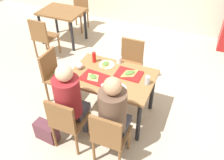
# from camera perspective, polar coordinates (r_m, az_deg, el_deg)

# --- Properties ---
(ground_plane) EXTENTS (10.00, 10.00, 0.02)m
(ground_plane) POSITION_cam_1_polar(r_m,az_deg,el_deg) (3.79, -0.00, -7.84)
(ground_plane) COLOR #B7A893
(main_table) EXTENTS (1.16, 0.78, 0.72)m
(main_table) POSITION_cam_1_polar(r_m,az_deg,el_deg) (3.36, -0.00, -0.33)
(main_table) COLOR olive
(main_table) RESTS_ON ground_plane
(chair_near_left) EXTENTS (0.40, 0.40, 0.84)m
(chair_near_left) POSITION_cam_1_polar(r_m,az_deg,el_deg) (3.07, -10.81, -9.39)
(chair_near_left) COLOR brown
(chair_near_left) RESTS_ON ground_plane
(chair_near_right) EXTENTS (0.40, 0.40, 0.84)m
(chair_near_right) POSITION_cam_1_polar(r_m,az_deg,el_deg) (2.87, -0.72, -12.90)
(chair_near_right) COLOR brown
(chair_near_right) RESTS_ON ground_plane
(chair_far_side) EXTENTS (0.40, 0.40, 0.84)m
(chair_far_side) POSITION_cam_1_polar(r_m,az_deg,el_deg) (4.03, 4.31, 4.57)
(chair_far_side) COLOR brown
(chair_far_side) RESTS_ON ground_plane
(chair_left_end) EXTENTS (0.40, 0.40, 0.84)m
(chair_left_end) POSITION_cam_1_polar(r_m,az_deg,el_deg) (3.84, -13.35, 1.61)
(chair_left_end) COLOR brown
(chair_left_end) RESTS_ON ground_plane
(person_in_red) EXTENTS (0.32, 0.42, 1.25)m
(person_in_red) POSITION_cam_1_polar(r_m,az_deg,el_deg) (2.97, -9.97, -4.39)
(person_in_red) COLOR #383842
(person_in_red) RESTS_ON ground_plane
(person_in_brown_jacket) EXTENTS (0.32, 0.42, 1.25)m
(person_in_brown_jacket) POSITION_cam_1_polar(r_m,az_deg,el_deg) (2.77, 0.40, -7.62)
(person_in_brown_jacket) COLOR #383842
(person_in_brown_jacket) RESTS_ON ground_plane
(tray_red_near) EXTENTS (0.38, 0.29, 0.02)m
(tray_red_near) POSITION_cam_1_polar(r_m,az_deg,el_deg) (3.27, -4.21, 0.58)
(tray_red_near) COLOR red
(tray_red_near) RESTS_ON main_table
(tray_red_far) EXTENTS (0.36, 0.26, 0.02)m
(tray_red_far) POSITION_cam_1_polar(r_m,az_deg,el_deg) (3.33, 4.00, 1.40)
(tray_red_far) COLOR red
(tray_red_far) RESTS_ON main_table
(paper_plate_center) EXTENTS (0.22, 0.22, 0.01)m
(paper_plate_center) POSITION_cam_1_polar(r_m,az_deg,el_deg) (3.51, -1.24, 3.68)
(paper_plate_center) COLOR white
(paper_plate_center) RESTS_ON main_table
(paper_plate_near_edge) EXTENTS (0.22, 0.22, 0.01)m
(paper_plate_near_edge) POSITION_cam_1_polar(r_m,az_deg,el_deg) (3.09, 1.41, -1.97)
(paper_plate_near_edge) COLOR white
(paper_plate_near_edge) RESTS_ON main_table
(pizza_slice_a) EXTENTS (0.21, 0.20, 0.02)m
(pizza_slice_a) POSITION_cam_1_polar(r_m,az_deg,el_deg) (3.25, -4.54, 0.77)
(pizza_slice_a) COLOR #DBAD60
(pizza_slice_a) RESTS_ON tray_red_near
(pizza_slice_b) EXTENTS (0.23, 0.26, 0.02)m
(pizza_slice_b) POSITION_cam_1_polar(r_m,az_deg,el_deg) (3.32, 4.21, 1.70)
(pizza_slice_b) COLOR #C68C47
(pizza_slice_b) RESTS_ON tray_red_far
(pizza_slice_c) EXTENTS (0.14, 0.19, 0.02)m
(pizza_slice_c) POSITION_cam_1_polar(r_m,az_deg,el_deg) (3.50, -1.55, 3.84)
(pizza_slice_c) COLOR tan
(pizza_slice_c) RESTS_ON paper_plate_center
(plastic_cup_a) EXTENTS (0.07, 0.07, 0.10)m
(plastic_cup_a) POSITION_cam_1_polar(r_m,az_deg,el_deg) (3.53, 1.67, 4.78)
(plastic_cup_a) COLOR white
(plastic_cup_a) RESTS_ON main_table
(plastic_cup_b) EXTENTS (0.07, 0.07, 0.10)m
(plastic_cup_b) POSITION_cam_1_polar(r_m,az_deg,el_deg) (3.02, -1.95, -1.95)
(plastic_cup_b) COLOR white
(plastic_cup_b) RESTS_ON main_table
(soda_can) EXTENTS (0.07, 0.07, 0.12)m
(soda_can) POSITION_cam_1_polar(r_m,az_deg,el_deg) (3.16, 8.37, -0.06)
(soda_can) COLOR #B7BCC6
(soda_can) RESTS_ON main_table
(condiment_bottle) EXTENTS (0.06, 0.06, 0.16)m
(condiment_bottle) POSITION_cam_1_polar(r_m,az_deg,el_deg) (3.54, -4.26, 5.40)
(condiment_bottle) COLOR red
(condiment_bottle) RESTS_ON main_table
(foil_bundle) EXTENTS (0.10, 0.10, 0.10)m
(foil_bundle) POSITION_cam_1_polar(r_m,az_deg,el_deg) (3.44, -7.70, 3.39)
(foil_bundle) COLOR silver
(foil_bundle) RESTS_ON main_table
(handbag) EXTENTS (0.33, 0.19, 0.28)m
(handbag) POSITION_cam_1_polar(r_m,az_deg,el_deg) (3.48, -15.26, -11.61)
(handbag) COLOR #592D38
(handbag) RESTS_ON ground_plane
(background_table) EXTENTS (0.90, 0.70, 0.72)m
(background_table) POSITION_cam_1_polar(r_m,az_deg,el_deg) (5.43, -11.76, 14.62)
(background_table) COLOR brown
(background_table) RESTS_ON ground_plane
(background_chair_near) EXTENTS (0.40, 0.40, 0.84)m
(background_chair_near) POSITION_cam_1_polar(r_m,az_deg,el_deg) (4.95, -16.14, 10.04)
(background_chair_near) COLOR brown
(background_chair_near) RESTS_ON ground_plane
(background_chair_far) EXTENTS (0.40, 0.40, 0.84)m
(background_chair_far) POSITION_cam_1_polar(r_m,az_deg,el_deg) (6.04, -7.79, 16.40)
(background_chair_far) COLOR brown
(background_chair_far) RESTS_ON ground_plane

